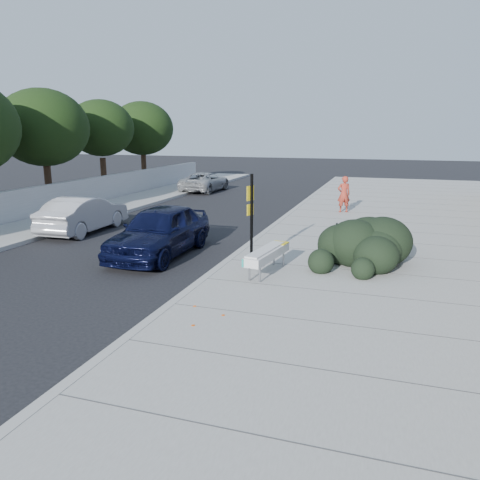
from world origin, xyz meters
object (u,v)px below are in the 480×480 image
(bench, at_px, (267,254))
(bike_rack, at_px, (338,237))
(pedestrian, at_px, (344,194))
(sign_post, at_px, (251,214))
(wagon_silver, at_px, (84,214))
(suv_silver, at_px, (205,182))
(sedan_navy, at_px, (160,231))

(bench, distance_m, bike_rack, 2.99)
(bench, distance_m, pedestrian, 10.95)
(sign_post, height_order, wagon_silver, sign_post)
(suv_silver, bearing_deg, sedan_navy, 108.48)
(wagon_silver, bearing_deg, sign_post, 158.32)
(wagon_silver, distance_m, pedestrian, 12.06)
(bike_rack, height_order, sedan_navy, sedan_navy)
(sign_post, xyz_separation_m, sedan_navy, (-3.29, 0.48, -0.83))
(bike_rack, bearing_deg, suv_silver, 112.25)
(bike_rack, bearing_deg, bench, -136.58)
(bench, height_order, pedestrian, pedestrian)
(bike_rack, distance_m, sign_post, 3.04)
(bench, relative_size, bike_rack, 2.28)
(sign_post, height_order, sedan_navy, sign_post)
(bench, bearing_deg, suv_silver, 125.38)
(sedan_navy, xyz_separation_m, suv_silver, (-5.00, 16.06, -0.18))
(bench, bearing_deg, wagon_silver, 165.12)
(sign_post, height_order, suv_silver, sign_post)
(bench, bearing_deg, pedestrian, 93.00)
(bike_rack, height_order, suv_silver, suv_silver)
(bike_rack, relative_size, wagon_silver, 0.23)
(bike_rack, xyz_separation_m, wagon_silver, (-10.32, 1.16, -0.02))
(bike_rack, xyz_separation_m, pedestrian, (-0.69, 8.40, 0.27))
(bike_rack, height_order, sign_post, sign_post)
(bench, relative_size, pedestrian, 1.31)
(bench, distance_m, wagon_silver, 9.43)
(bench, xyz_separation_m, bike_rack, (1.64, 2.50, 0.06))
(bench, xyz_separation_m, suv_silver, (-9.00, 17.35, -0.04))
(bike_rack, relative_size, sign_post, 0.38)
(pedestrian, bearing_deg, suv_silver, -57.95)
(bench, relative_size, suv_silver, 0.49)
(bench, bearing_deg, bike_rack, 64.75)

